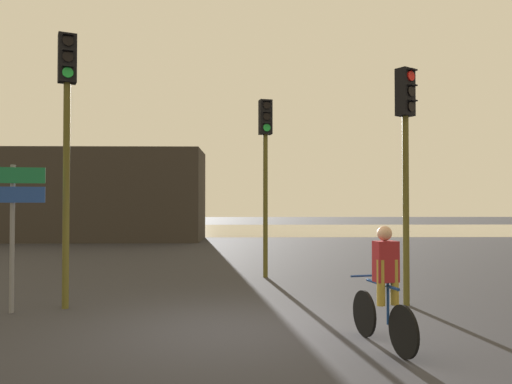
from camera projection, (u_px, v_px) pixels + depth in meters
ground_plane at (229, 330)px, 7.53m from camera, size 120.00×120.00×0.00m
water_strip at (243, 230)px, 35.70m from camera, size 80.00×16.00×0.01m
distant_building at (80, 195)px, 25.60m from camera, size 12.57×4.00×4.62m
traffic_light_center at (265, 154)px, 12.95m from camera, size 0.37×0.39×4.61m
traffic_light_near_left at (67, 119)px, 9.15m from camera, size 0.39×0.41×5.04m
traffic_light_near_right at (406, 140)px, 9.44m from camera, size 0.40×0.42×4.47m
direction_sign_post at (12, 210)px, 8.73m from camera, size 1.09×0.22×2.60m
cyclist at (385, 286)px, 6.63m from camera, size 0.56×1.67×1.62m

